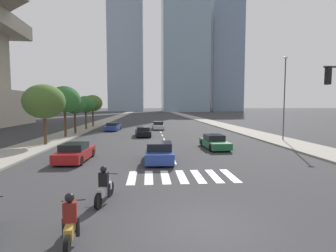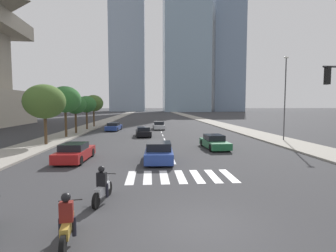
{
  "view_description": "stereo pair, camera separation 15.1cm",
  "coord_description": "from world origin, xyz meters",
  "px_view_note": "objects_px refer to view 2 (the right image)",
  "views": [
    {
      "loc": [
        -1.8,
        -7.95,
        3.88
      ],
      "look_at": [
        0.0,
        15.97,
        2.0
      ],
      "focal_mm": 27.9,
      "sensor_mm": 36.0,
      "label": 1
    },
    {
      "loc": [
        -1.65,
        -7.96,
        3.88
      ],
      "look_at": [
        0.0,
        15.97,
        2.0
      ],
      "focal_mm": 27.9,
      "sensor_mm": 36.0,
      "label": 2
    }
  ],
  "objects_px": {
    "motorcycle_lead": "(67,223)",
    "street_tree_fourth": "(86,104)",
    "street_tree_fifth": "(94,103)",
    "sedan_blue_1": "(114,127)",
    "street_lamp_east": "(285,93)",
    "sedan_silver_2": "(159,126)",
    "sedan_black_3": "(143,132)",
    "street_tree_second": "(65,100)",
    "sedan_blue_4": "(159,153)",
    "sedan_red_0": "(75,153)",
    "street_tree_nearest": "(45,102)",
    "street_tree_third": "(75,105)",
    "sedan_green_5": "(214,142)",
    "motorcycle_third": "(102,188)"
  },
  "relations": [
    {
      "from": "street_tree_nearest",
      "to": "street_tree_fourth",
      "type": "xyz_separation_m",
      "value": [
        0.0,
        16.54,
        -0.19
      ]
    },
    {
      "from": "motorcycle_third",
      "to": "street_tree_fifth",
      "type": "xyz_separation_m",
      "value": [
        -8.16,
        37.21,
        3.71
      ]
    },
    {
      "from": "sedan_blue_4",
      "to": "street_tree_fifth",
      "type": "relative_size",
      "value": 0.78
    },
    {
      "from": "sedan_blue_4",
      "to": "street_lamp_east",
      "type": "xyz_separation_m",
      "value": [
        13.89,
        9.34,
        4.6
      ]
    },
    {
      "from": "street_tree_third",
      "to": "street_tree_fifth",
      "type": "relative_size",
      "value": 0.91
    },
    {
      "from": "sedan_blue_1",
      "to": "sedan_green_5",
      "type": "bearing_deg",
      "value": -143.59
    },
    {
      "from": "sedan_black_3",
      "to": "street_tree_second",
      "type": "relative_size",
      "value": 0.74
    },
    {
      "from": "motorcycle_lead",
      "to": "street_tree_fourth",
      "type": "xyz_separation_m",
      "value": [
        -7.75,
        35.13,
        3.49
      ]
    },
    {
      "from": "street_tree_second",
      "to": "street_tree_fourth",
      "type": "xyz_separation_m",
      "value": [
        -0.0,
        10.41,
        -0.53
      ]
    },
    {
      "from": "sedan_black_3",
      "to": "street_tree_second",
      "type": "xyz_separation_m",
      "value": [
        -9.23,
        -1.03,
        4.04
      ]
    },
    {
      "from": "motorcycle_lead",
      "to": "sedan_black_3",
      "type": "relative_size",
      "value": 0.5
    },
    {
      "from": "sedan_black_3",
      "to": "sedan_green_5",
      "type": "bearing_deg",
      "value": -151.0
    },
    {
      "from": "street_tree_third",
      "to": "sedan_blue_1",
      "type": "bearing_deg",
      "value": 47.88
    },
    {
      "from": "street_tree_nearest",
      "to": "street_tree_second",
      "type": "relative_size",
      "value": 0.96
    },
    {
      "from": "street_tree_nearest",
      "to": "sedan_blue_1",
      "type": "bearing_deg",
      "value": 73.79
    },
    {
      "from": "sedan_silver_2",
      "to": "street_tree_third",
      "type": "height_order",
      "value": "street_tree_third"
    },
    {
      "from": "sedan_silver_2",
      "to": "street_tree_fifth",
      "type": "xyz_separation_m",
      "value": [
        -11.5,
        5.03,
        3.69
      ]
    },
    {
      "from": "motorcycle_third",
      "to": "street_tree_third",
      "type": "distance_m",
      "value": 27.22
    },
    {
      "from": "motorcycle_lead",
      "to": "sedan_red_0",
      "type": "bearing_deg",
      "value": 5.58
    },
    {
      "from": "sedan_blue_1",
      "to": "street_lamp_east",
      "type": "xyz_separation_m",
      "value": [
        20.14,
        -13.84,
        4.65
      ]
    },
    {
      "from": "motorcycle_lead",
      "to": "street_tree_second",
      "type": "relative_size",
      "value": 0.36
    },
    {
      "from": "sedan_black_3",
      "to": "motorcycle_third",
      "type": "bearing_deg",
      "value": 172.41
    },
    {
      "from": "sedan_blue_1",
      "to": "street_tree_nearest",
      "type": "relative_size",
      "value": 0.85
    },
    {
      "from": "street_lamp_east",
      "to": "sedan_blue_4",
      "type": "bearing_deg",
      "value": -146.09
    },
    {
      "from": "sedan_silver_2",
      "to": "sedan_blue_4",
      "type": "distance_m",
      "value": 24.74
    },
    {
      "from": "sedan_red_0",
      "to": "sedan_silver_2",
      "type": "distance_m",
      "value": 25.02
    },
    {
      "from": "motorcycle_third",
      "to": "street_lamp_east",
      "type": "xyz_separation_m",
      "value": [
        16.41,
        16.8,
        4.65
      ]
    },
    {
      "from": "motorcycle_third",
      "to": "sedan_red_0",
      "type": "height_order",
      "value": "motorcycle_third"
    },
    {
      "from": "sedan_black_3",
      "to": "street_tree_fifth",
      "type": "bearing_deg",
      "value": 27.35
    },
    {
      "from": "motorcycle_lead",
      "to": "sedan_silver_2",
      "type": "distance_m",
      "value": 35.57
    },
    {
      "from": "sedan_blue_1",
      "to": "street_tree_nearest",
      "type": "bearing_deg",
      "value": 167.71
    },
    {
      "from": "street_tree_fourth",
      "to": "street_tree_fifth",
      "type": "bearing_deg",
      "value": 90.0
    },
    {
      "from": "sedan_red_0",
      "to": "street_tree_nearest",
      "type": "height_order",
      "value": "street_tree_nearest"
    },
    {
      "from": "motorcycle_third",
      "to": "sedan_black_3",
      "type": "distance_m",
      "value": 22.59
    },
    {
      "from": "sedan_black_3",
      "to": "street_tree_fifth",
      "type": "distance_m",
      "value": 17.71
    },
    {
      "from": "sedan_red_0",
      "to": "street_tree_fourth",
      "type": "bearing_deg",
      "value": 13.9
    },
    {
      "from": "street_lamp_east",
      "to": "street_tree_third",
      "type": "xyz_separation_m",
      "value": [
        -24.57,
        8.94,
        -1.23
      ]
    },
    {
      "from": "sedan_blue_1",
      "to": "sedan_silver_2",
      "type": "xyz_separation_m",
      "value": [
        7.07,
        1.54,
        0.02
      ]
    },
    {
      "from": "sedan_blue_4",
      "to": "sedan_red_0",
      "type": "bearing_deg",
      "value": 86.02
    },
    {
      "from": "street_tree_second",
      "to": "street_tree_fifth",
      "type": "distance_m",
      "value": 15.68
    },
    {
      "from": "sedan_blue_4",
      "to": "street_tree_second",
      "type": "height_order",
      "value": "street_tree_second"
    },
    {
      "from": "motorcycle_lead",
      "to": "street_tree_fifth",
      "type": "height_order",
      "value": "street_tree_fifth"
    },
    {
      "from": "sedan_red_0",
      "to": "street_tree_second",
      "type": "xyz_separation_m",
      "value": [
        -4.79,
        13.46,
        4.01
      ]
    },
    {
      "from": "sedan_black_3",
      "to": "sedan_green_5",
      "type": "relative_size",
      "value": 0.98
    },
    {
      "from": "sedan_silver_2",
      "to": "street_tree_nearest",
      "type": "relative_size",
      "value": 0.78
    },
    {
      "from": "motorcycle_lead",
      "to": "street_tree_fourth",
      "type": "height_order",
      "value": "street_tree_fourth"
    },
    {
      "from": "motorcycle_lead",
      "to": "street_lamp_east",
      "type": "relative_size",
      "value": 0.25
    },
    {
      "from": "sedan_black_3",
      "to": "sedan_green_5",
      "type": "height_order",
      "value": "sedan_green_5"
    },
    {
      "from": "motorcycle_third",
      "to": "street_tree_fourth",
      "type": "height_order",
      "value": "street_tree_fourth"
    },
    {
      "from": "sedan_black_3",
      "to": "street_tree_fourth",
      "type": "height_order",
      "value": "street_tree_fourth"
    }
  ]
}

